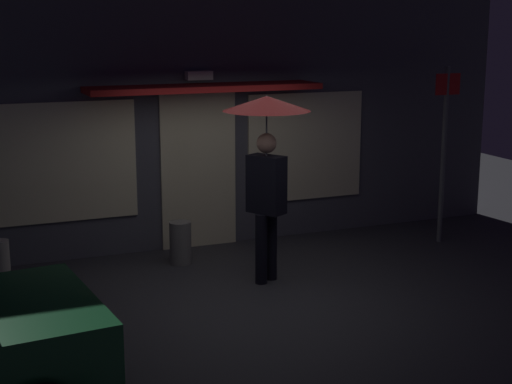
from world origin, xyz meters
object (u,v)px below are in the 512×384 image
at_px(person_with_umbrella, 266,142).
at_px(street_sign_post, 444,145).
at_px(sidewalk_bollard, 180,243).
at_px(sidewalk_bollard_2, 0,267).

bearing_deg(person_with_umbrella, street_sign_post, -106.99).
xyz_separation_m(street_sign_post, sidewalk_bollard, (-3.84, 0.42, -1.16)).
height_order(street_sign_post, sidewalk_bollard, street_sign_post).
height_order(person_with_umbrella, sidewalk_bollard, person_with_umbrella).
relative_size(person_with_umbrella, street_sign_post, 0.90).
distance_m(sidewalk_bollard, sidewalk_bollard_2, 2.34).
bearing_deg(street_sign_post, person_with_umbrella, -167.41).
bearing_deg(sidewalk_bollard_2, sidewalk_bollard, 8.33).
distance_m(street_sign_post, sidewalk_bollard_2, 6.26).
xyz_separation_m(sidewalk_bollard, sidewalk_bollard_2, (-2.32, -0.34, 0.04)).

